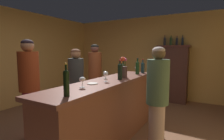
# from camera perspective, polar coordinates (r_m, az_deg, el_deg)

# --- Properties ---
(floor) EXTENTS (8.20, 8.20, 0.00)m
(floor) POSITION_cam_1_polar(r_m,az_deg,el_deg) (3.41, -6.49, -20.00)
(floor) COLOR brown
(floor) RESTS_ON ground
(wall_back) EXTENTS (5.59, 0.12, 2.62)m
(wall_back) POSITION_cam_1_polar(r_m,az_deg,el_deg) (5.96, 12.12, 4.18)
(wall_back) COLOR tan
(wall_back) RESTS_ON ground
(wall_left) EXTENTS (0.12, 6.42, 2.62)m
(wall_left) POSITION_cam_1_polar(r_m,az_deg,el_deg) (5.24, -32.09, 3.13)
(wall_left) COLOR tan
(wall_left) RESTS_ON ground
(bar_counter) EXTENTS (0.58, 2.62, 1.05)m
(bar_counter) POSITION_cam_1_polar(r_m,az_deg,el_deg) (2.86, -1.30, -13.75)
(bar_counter) COLOR brown
(bar_counter) RESTS_ON ground
(display_cabinet) EXTENTS (0.90, 0.47, 1.67)m
(display_cabinet) POSITION_cam_1_polar(r_m,az_deg,el_deg) (5.47, 19.32, -0.81)
(display_cabinet) COLOR #442722
(display_cabinet) RESTS_ON ground
(wine_bottle_malbec) EXTENTS (0.08, 0.08, 0.32)m
(wine_bottle_malbec) POSITION_cam_1_polar(r_m,az_deg,el_deg) (2.78, 2.63, -0.20)
(wine_bottle_malbec) COLOR black
(wine_bottle_malbec) RESTS_ON bar_counter
(wine_bottle_chardonnay) EXTENTS (0.07, 0.07, 0.33)m
(wine_bottle_chardonnay) POSITION_cam_1_polar(r_m,az_deg,el_deg) (3.45, 2.93, 1.07)
(wine_bottle_chardonnay) COLOR black
(wine_bottle_chardonnay) RESTS_ON bar_counter
(wine_bottle_riesling) EXTENTS (0.08, 0.08, 0.32)m
(wine_bottle_riesling) POSITION_cam_1_polar(r_m,az_deg,el_deg) (3.47, 8.34, 1.01)
(wine_bottle_riesling) COLOR #173518
(wine_bottle_riesling) RESTS_ON bar_counter
(wine_bottle_rose) EXTENTS (0.07, 0.07, 0.29)m
(wine_bottle_rose) POSITION_cam_1_polar(r_m,az_deg,el_deg) (3.68, 10.06, 0.99)
(wine_bottle_rose) COLOR #172D35
(wine_bottle_rose) RESTS_ON bar_counter
(wine_bottle_pinot) EXTENTS (0.07, 0.07, 0.28)m
(wine_bottle_pinot) POSITION_cam_1_polar(r_m,az_deg,el_deg) (3.17, 3.84, 0.24)
(wine_bottle_pinot) COLOR black
(wine_bottle_pinot) RESTS_ON bar_counter
(wine_bottle_merlot) EXTENTS (0.06, 0.06, 0.34)m
(wine_bottle_merlot) POSITION_cam_1_polar(r_m,az_deg,el_deg) (1.81, -14.77, -3.70)
(wine_bottle_merlot) COLOR black
(wine_bottle_merlot) RESTS_ON bar_counter
(wine_glass_front) EXTENTS (0.07, 0.07, 0.15)m
(wine_glass_front) POSITION_cam_1_polar(r_m,az_deg,el_deg) (2.60, -2.05, -1.41)
(wine_glass_front) COLOR white
(wine_glass_front) RESTS_ON bar_counter
(wine_glass_mid) EXTENTS (0.06, 0.06, 0.13)m
(wine_glass_mid) POSITION_cam_1_polar(r_m,az_deg,el_deg) (2.90, -2.27, -1.05)
(wine_glass_mid) COLOR white
(wine_glass_mid) RESTS_ON bar_counter
(wine_glass_rear) EXTENTS (0.08, 0.08, 0.13)m
(wine_glass_rear) POSITION_cam_1_polar(r_m,az_deg,el_deg) (2.21, -9.72, -3.17)
(wine_glass_rear) COLOR white
(wine_glass_rear) RESTS_ON bar_counter
(wine_glass_spare) EXTENTS (0.08, 0.08, 0.14)m
(wine_glass_spare) POSITION_cam_1_polar(r_m,az_deg,el_deg) (3.72, 8.10, 0.60)
(wine_glass_spare) COLOR white
(wine_glass_spare) RESTS_ON bar_counter
(flower_arrangement) EXTENTS (0.14, 0.15, 0.36)m
(flower_arrangement) POSITION_cam_1_polar(r_m,az_deg,el_deg) (2.96, 3.76, 0.20)
(flower_arrangement) COLOR #452D2C
(flower_arrangement) RESTS_ON bar_counter
(cheese_plate) EXTENTS (0.15, 0.15, 0.01)m
(cheese_plate) POSITION_cam_1_polar(r_m,az_deg,el_deg) (2.44, -6.40, -4.45)
(cheese_plate) COLOR white
(cheese_plate) RESTS_ON bar_counter
(display_bottle_left) EXTENTS (0.08, 0.08, 0.31)m
(display_bottle_left) POSITION_cam_1_polar(r_m,az_deg,el_deg) (5.49, 16.91, 9.08)
(display_bottle_left) COLOR #242534
(display_bottle_left) RESTS_ON display_cabinet
(display_bottle_midleft) EXTENTS (0.08, 0.08, 0.30)m
(display_bottle_midleft) POSITION_cam_1_polar(r_m,az_deg,el_deg) (5.45, 18.79, 9.03)
(display_bottle_midleft) COLOR #294628
(display_bottle_midleft) RESTS_ON display_cabinet
(display_bottle_center) EXTENTS (0.07, 0.07, 0.27)m
(display_bottle_center) POSITION_cam_1_polar(r_m,az_deg,el_deg) (5.42, 20.52, 8.87)
(display_bottle_center) COLOR #222334
(display_bottle_center) RESTS_ON display_cabinet
(display_bottle_midright) EXTENTS (0.06, 0.06, 0.29)m
(display_bottle_midright) POSITION_cam_1_polar(r_m,az_deg,el_deg) (5.40, 22.13, 8.83)
(display_bottle_midright) COLOR #1A2339
(display_bottle_midright) RESTS_ON display_cabinet
(patron_in_grey) EXTENTS (0.30, 0.30, 1.55)m
(patron_in_grey) POSITION_cam_1_polar(r_m,az_deg,el_deg) (3.53, -11.62, -4.35)
(patron_in_grey) COLOR #292B45
(patron_in_grey) RESTS_ON ground
(patron_in_navy) EXTENTS (0.32, 0.32, 1.69)m
(patron_in_navy) POSITION_cam_1_polar(r_m,az_deg,el_deg) (3.19, -25.45, -4.51)
(patron_in_navy) COLOR maroon
(patron_in_navy) RESTS_ON ground
(patron_near_entrance) EXTENTS (0.32, 0.32, 1.67)m
(patron_near_entrance) POSITION_cam_1_polar(r_m,az_deg,el_deg) (4.26, -5.58, -1.61)
(patron_near_entrance) COLOR brown
(patron_near_entrance) RESTS_ON ground
(bartender) EXTENTS (0.30, 0.30, 1.56)m
(bartender) POSITION_cam_1_polar(r_m,az_deg,el_deg) (2.50, 14.65, -8.75)
(bartender) COLOR #BAA19A
(bartender) RESTS_ON ground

